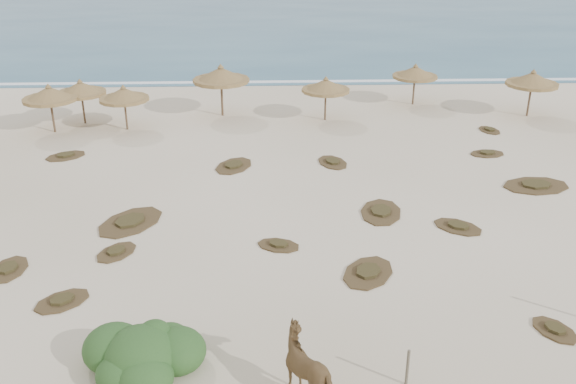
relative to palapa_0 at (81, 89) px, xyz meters
name	(u,v)px	position (x,y,z in m)	size (l,w,h in m)	color
ground	(291,287)	(10.90, -17.26, -1.97)	(160.00, 160.00, 0.00)	beige
foam_line	(276,82)	(10.90, 8.74, -1.97)	(70.00, 0.60, 0.01)	white
palapa_0	(81,89)	(0.00, 0.00, 0.00)	(3.22, 3.22, 2.54)	brown
palapa_1	(49,95)	(-1.25, -1.46, 0.09)	(2.88, 2.88, 2.66)	brown
palapa_2	(124,95)	(2.58, -1.19, -0.03)	(3.14, 3.14, 2.50)	brown
palapa_3	(221,76)	(7.63, 1.20, 0.38)	(3.99, 3.99, 3.03)	brown
palapa_4	(326,86)	(13.52, 0.14, -0.01)	(3.21, 3.21, 2.53)	brown
palapa_5	(415,73)	(19.18, 3.05, -0.01)	(2.97, 2.97, 2.54)	brown
palapa_6	(532,80)	(25.31, 0.47, 0.17)	(3.87, 3.87, 2.76)	brown
horse	(313,368)	(11.23, -22.32, -1.10)	(0.95, 2.08, 1.75)	brown
fence_post_near	(408,368)	(13.66, -21.96, -1.44)	(0.08, 0.08, 1.07)	#6A6150
bush	(142,356)	(6.87, -21.20, -1.49)	(3.28, 2.89, 1.47)	#355E28
scrub_0	(8,269)	(1.45, -15.94, -1.92)	(1.30, 1.90, 0.16)	brown
scrub_1	(130,222)	(4.88, -12.53, -1.92)	(3.20, 3.54, 0.16)	brown
scrub_2	(279,245)	(10.56, -14.58, -1.92)	(1.83, 1.51, 0.16)	brown
scrub_3	(381,212)	(14.69, -12.00, -1.92)	(2.12, 2.78, 0.16)	brown
scrub_4	(458,227)	(17.40, -13.37, -1.92)	(2.25, 2.15, 0.16)	brown
scrub_5	(536,185)	(21.88, -9.62, -1.92)	(3.21, 2.33, 0.16)	brown
scrub_6	(66,156)	(0.39, -5.27, -1.92)	(2.31, 2.11, 0.16)	brown
scrub_7	(333,162)	(13.30, -6.57, -1.92)	(1.79, 2.22, 0.16)	brown
scrub_9	(368,272)	(13.49, -16.56, -1.92)	(2.50, 2.79, 0.16)	brown
scrub_10	(487,153)	(21.01, -5.65, -1.92)	(1.83, 1.31, 0.16)	brown
scrub_11	(62,301)	(3.80, -17.90, -1.92)	(2.08, 2.00, 0.16)	brown
scrub_12	(555,330)	(18.40, -19.88, -1.92)	(1.52, 1.75, 0.16)	brown
scrub_13	(234,166)	(8.62, -6.84, -1.92)	(2.35, 2.72, 0.16)	brown
scrub_14	(489,130)	(22.27, -2.13, -1.92)	(1.30, 1.68, 0.16)	brown
scrub_15	(116,252)	(4.83, -14.88, -1.92)	(1.79, 1.98, 0.16)	brown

